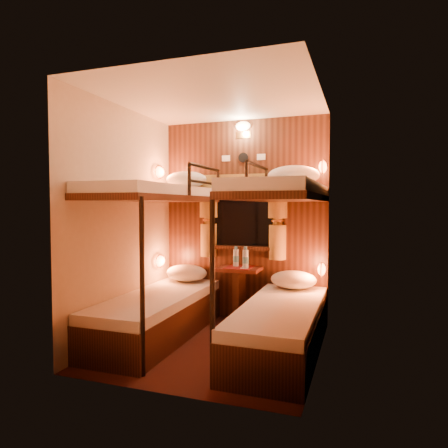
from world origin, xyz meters
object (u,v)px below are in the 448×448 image
at_px(bunk_right, 281,293).
at_px(bottle_right, 246,259).
at_px(bunk_left, 158,284).
at_px(bottle_left, 236,258).
at_px(table, 239,287).

bearing_deg(bunk_right, bottle_right, 127.09).
distance_m(bunk_left, bottle_left, 1.04).
relative_size(bunk_right, bottle_right, 7.49).
relative_size(bunk_right, table, 2.90).
bearing_deg(table, bunk_left, -129.67).
bearing_deg(bunk_right, bunk_left, 180.00).
relative_size(bottle_left, bottle_right, 0.96).
xyz_separation_m(bunk_left, bottle_left, (0.59, 0.83, 0.20)).
xyz_separation_m(table, bottle_right, (0.09, -0.04, 0.34)).
bearing_deg(bottle_right, bunk_left, -135.07).
bearing_deg(bottle_left, table, -42.86).
distance_m(bunk_right, bottle_right, 0.95).
xyz_separation_m(bunk_left, bunk_right, (1.30, 0.00, 0.00)).
distance_m(bunk_right, bottle_left, 1.11).
distance_m(table, bottle_left, 0.35).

